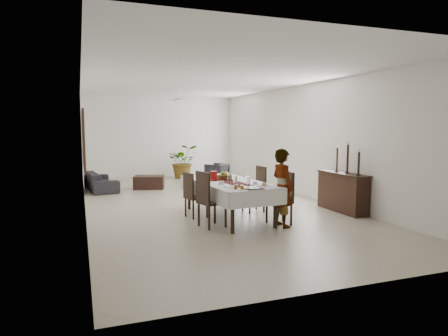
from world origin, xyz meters
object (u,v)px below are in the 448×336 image
(sideboard_body, at_px, (343,193))
(sofa, at_px, (101,181))
(red_pitcher, at_px, (214,176))
(woman, at_px, (282,188))
(dining_table_top, at_px, (228,183))

(sideboard_body, xyz_separation_m, sofa, (-5.26, 5.24, -0.16))
(sideboard_body, distance_m, sofa, 7.43)
(red_pitcher, xyz_separation_m, sofa, (-2.17, 4.81, -0.64))
(sideboard_body, bearing_deg, sofa, 135.08)
(woman, height_order, sofa, woman)
(dining_table_top, distance_m, sofa, 5.55)
(woman, distance_m, sofa, 6.87)
(dining_table_top, height_order, red_pitcher, red_pitcher)
(red_pitcher, bearing_deg, sideboard_body, -7.93)
(sideboard_body, height_order, sofa, sideboard_body)
(red_pitcher, height_order, woman, woman)
(dining_table_top, xyz_separation_m, sideboard_body, (2.81, -0.29, -0.33))
(red_pitcher, distance_m, woman, 1.63)
(dining_table_top, bearing_deg, red_pitcher, 149.04)
(dining_table_top, bearing_deg, sofa, 111.87)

